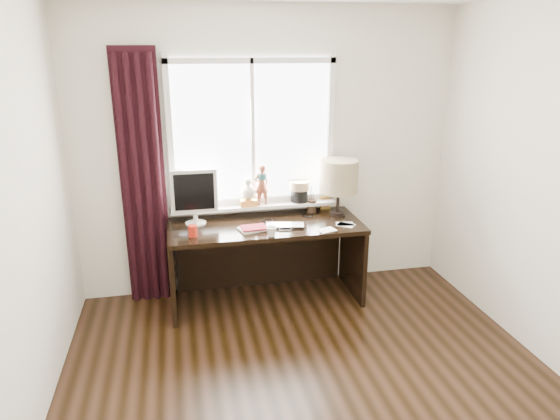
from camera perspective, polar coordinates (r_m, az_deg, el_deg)
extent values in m
cube|color=silver|center=(4.62, -1.32, 6.44)|extent=(3.50, 0.00, 2.60)
imported|color=silver|center=(4.32, 0.62, -1.79)|extent=(0.36, 0.27, 0.03)
imported|color=white|center=(4.11, -0.99, -2.44)|extent=(0.12, 0.12, 0.09)
cylinder|color=#AA1F0F|center=(4.16, -9.94, -2.38)|extent=(0.07, 0.07, 0.10)
cube|color=white|center=(4.54, -3.19, 8.79)|extent=(1.40, 0.02, 1.30)
cube|color=silver|center=(4.66, -3.01, 1.14)|extent=(1.50, 0.05, 0.05)
cube|color=silver|center=(4.46, -3.28, 16.69)|extent=(1.50, 0.05, 0.05)
cube|color=silver|center=(4.46, -12.47, 8.23)|extent=(0.05, 0.05, 1.40)
cube|color=silver|center=(4.68, 5.77, 9.01)|extent=(0.05, 0.05, 1.40)
cube|color=silver|center=(4.52, -3.14, 8.74)|extent=(0.03, 0.05, 1.30)
cube|color=silver|center=(4.62, -2.90, 0.49)|extent=(1.52, 0.18, 0.03)
cylinder|color=#3C0100|center=(4.53, -9.91, 1.58)|extent=(0.13, 0.13, 0.23)
cube|color=gold|center=(4.58, -3.66, 0.88)|extent=(0.15, 0.12, 0.06)
sphere|color=beige|center=(4.55, -3.68, 2.02)|extent=(0.13, 0.13, 0.13)
sphere|color=beige|center=(4.52, -3.70, 3.24)|extent=(0.07, 0.07, 0.07)
imported|color=brown|center=(4.56, -2.06, 2.90)|extent=(0.15, 0.12, 0.38)
cylinder|color=#1E4C51|center=(4.53, -2.05, 3.87)|extent=(0.10, 0.10, 0.05)
cylinder|color=black|center=(4.68, 2.23, 1.69)|extent=(0.16, 0.16, 0.12)
cylinder|color=#8C6B4C|center=(4.66, 2.25, 2.86)|extent=(0.20, 0.20, 0.08)
cube|color=black|center=(4.51, -15.38, 3.23)|extent=(0.38, 0.05, 2.25)
cylinder|color=black|center=(4.50, -17.15, 2.69)|extent=(0.06, 0.06, 2.20)
cylinder|color=black|center=(4.49, -16.01, 2.77)|extent=(0.06, 0.06, 2.20)
cylinder|color=black|center=(4.48, -14.86, 2.84)|extent=(0.06, 0.06, 2.20)
cylinder|color=black|center=(4.48, -13.72, 2.92)|extent=(0.06, 0.06, 2.20)
cube|color=black|center=(4.41, -1.66, -1.86)|extent=(1.70, 0.70, 0.04)
cube|color=black|center=(4.49, -12.17, -7.07)|extent=(0.04, 0.64, 0.71)
cube|color=black|center=(4.75, 8.32, -5.38)|extent=(0.04, 0.64, 0.71)
cube|color=black|center=(4.85, -2.33, -4.69)|extent=(1.60, 0.03, 0.71)
cylinder|color=beige|center=(4.46, -9.60, -1.49)|extent=(0.18, 0.18, 0.01)
cylinder|color=beige|center=(4.44, -9.64, -0.79)|extent=(0.04, 0.04, 0.10)
cube|color=beige|center=(4.37, -9.80, 2.12)|extent=(0.40, 0.04, 0.38)
cube|color=black|center=(4.35, -9.78, 2.04)|extent=(0.34, 0.01, 0.32)
cube|color=beige|center=(4.26, -3.17, -2.18)|extent=(0.25, 0.21, 0.02)
cube|color=maroon|center=(4.25, -3.02, -2.02)|extent=(0.22, 0.17, 0.01)
cylinder|color=black|center=(4.70, 3.63, 0.47)|extent=(0.09, 0.09, 0.12)
cylinder|color=black|center=(4.70, 3.43, 1.07)|extent=(0.01, 0.01, 0.22)
cylinder|color=black|center=(4.69, 3.80, 0.85)|extent=(0.01, 0.01, 0.19)
cylinder|color=black|center=(4.70, 3.59, 1.28)|extent=(0.01, 0.01, 0.25)
cylinder|color=black|center=(4.71, 3.80, 0.81)|extent=(0.01, 0.01, 0.17)
cube|color=gold|center=(4.80, 5.19, 0.85)|extent=(0.10, 0.03, 0.13)
cube|color=#996633|center=(4.79, 5.23, 0.80)|extent=(0.08, 0.02, 0.10)
cylinder|color=black|center=(4.67, 6.58, -0.36)|extent=(0.14, 0.14, 0.03)
cylinder|color=black|center=(4.63, 6.63, 1.11)|extent=(0.03, 0.03, 0.22)
cylinder|color=tan|center=(4.57, 6.74, 3.87)|extent=(0.35, 0.35, 0.30)
cube|color=white|center=(4.43, 7.45, -1.60)|extent=(0.17, 0.13, 0.00)
cube|color=white|center=(4.41, 7.52, -1.70)|extent=(0.19, 0.18, 0.00)
cube|color=white|center=(4.27, 5.37, -2.28)|extent=(0.18, 0.15, 0.00)
torus|color=black|center=(4.36, 0.87, -1.74)|extent=(0.18, 0.18, 0.01)
torus|color=black|center=(4.62, 3.21, -0.59)|extent=(0.14, 0.14, 0.01)
torus|color=black|center=(4.47, -1.40, -1.22)|extent=(0.10, 0.10, 0.01)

